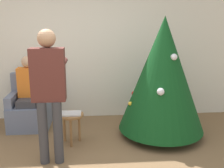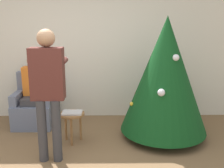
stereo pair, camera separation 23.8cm
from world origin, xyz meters
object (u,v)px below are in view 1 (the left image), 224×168
(christmas_tree, at_px, (163,74))
(armchair, at_px, (30,108))
(person_seated, at_px, (28,89))
(person_standing, at_px, (49,85))
(side_stool, at_px, (71,119))

(christmas_tree, relative_size, armchair, 2.04)
(person_seated, bearing_deg, armchair, 90.00)
(christmas_tree, height_order, person_seated, christmas_tree)
(armchair, height_order, person_standing, person_standing)
(person_standing, xyz_separation_m, side_stool, (0.22, 0.49, -0.65))
(side_stool, bearing_deg, christmas_tree, 7.72)
(christmas_tree, bearing_deg, person_seated, 166.97)
(armchair, bearing_deg, side_stool, -43.38)
(person_seated, relative_size, side_stool, 2.68)
(armchair, distance_m, side_stool, 1.04)
(person_standing, bearing_deg, person_seated, 114.49)
(christmas_tree, distance_m, person_standing, 1.76)
(side_stool, bearing_deg, person_seated, 137.57)
(armchair, relative_size, side_stool, 2.00)
(christmas_tree, xyz_separation_m, side_stool, (-1.41, -0.19, -0.62))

